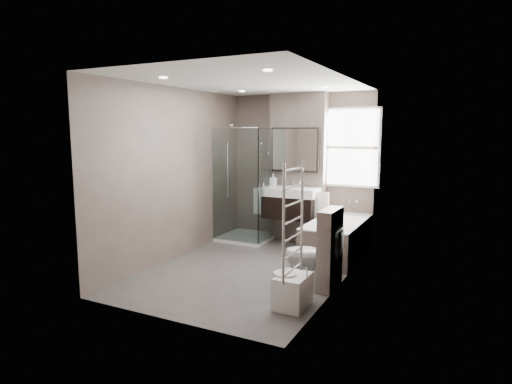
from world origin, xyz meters
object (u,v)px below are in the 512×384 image
Objects in this scene: vanity at (290,202)px; toilet at (312,256)px; bidet at (292,290)px; bathtub at (337,237)px.

vanity is 1.29× the size of toilet.
bathtub is at bearing 92.44° from bidet.
vanity reaches higher than bidet.
bathtub is at bearing 177.35° from toilet.
bidet is at bearing -67.32° from vanity.
bidet is (0.04, -0.80, -0.18)m from toilet.
toilet is at bearing -88.03° from bathtub.
toilet is 0.82m from bidet.
vanity is at bearing -153.88° from toilet.
toilet reaches higher than bathtub.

